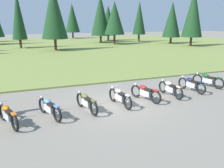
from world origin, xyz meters
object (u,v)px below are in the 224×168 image
at_px(motorcycle_olive, 86,102).
at_px(motorcycle_british_green, 208,80).
at_px(motorcycle_orange, 8,115).
at_px(motorcycle_cream, 170,88).
at_px(motorcycle_sky_blue, 49,108).
at_px(motorcycle_silver, 120,97).
at_px(motorcycle_red, 145,92).
at_px(motorcycle_navy, 191,84).

bearing_deg(motorcycle_olive, motorcycle_british_green, 9.12).
distance_m(motorcycle_orange, motorcycle_cream, 8.29).
relative_size(motorcycle_sky_blue, motorcycle_silver, 0.97).
relative_size(motorcycle_olive, motorcycle_british_green, 1.04).
bearing_deg(motorcycle_olive, motorcycle_red, 6.43).
bearing_deg(motorcycle_british_green, motorcycle_cream, -166.72).
relative_size(motorcycle_silver, motorcycle_red, 1.03).
distance_m(motorcycle_sky_blue, motorcycle_silver, 3.44).
relative_size(motorcycle_orange, motorcycle_silver, 0.96).
height_order(motorcycle_orange, motorcycle_silver, same).
height_order(motorcycle_olive, motorcycle_navy, same).
distance_m(motorcycle_cream, motorcycle_navy, 1.73).
bearing_deg(motorcycle_sky_blue, motorcycle_silver, 5.04).
distance_m(motorcycle_sky_blue, motorcycle_red, 4.97).
xyz_separation_m(motorcycle_silver, motorcycle_cream, (3.18, 0.37, 0.00)).
distance_m(motorcycle_cream, motorcycle_british_green, 3.42).
bearing_deg(motorcycle_sky_blue, motorcycle_navy, 6.87).
height_order(motorcycle_olive, motorcycle_british_green, same).
bearing_deg(motorcycle_orange, motorcycle_british_green, 8.49).
bearing_deg(motorcycle_olive, motorcycle_sky_blue, -175.50).
distance_m(motorcycle_orange, motorcycle_british_green, 11.69).
relative_size(motorcycle_silver, motorcycle_navy, 1.00).
bearing_deg(motorcycle_british_green, motorcycle_olive, -170.88).
bearing_deg(motorcycle_navy, motorcycle_silver, -171.85).
bearing_deg(motorcycle_cream, motorcycle_sky_blue, -174.20).
height_order(motorcycle_cream, motorcycle_british_green, same).
height_order(motorcycle_orange, motorcycle_navy, same).
relative_size(motorcycle_red, motorcycle_british_green, 1.02).
xyz_separation_m(motorcycle_red, motorcycle_navy, (3.35, 0.50, 0.00)).
xyz_separation_m(motorcycle_silver, motorcycle_british_green, (6.50, 1.15, 0.00)).
relative_size(motorcycle_orange, motorcycle_red, 0.99).
bearing_deg(motorcycle_silver, motorcycle_olive, -174.43).
xyz_separation_m(motorcycle_silver, motorcycle_navy, (4.87, 0.70, 0.00)).
relative_size(motorcycle_orange, motorcycle_olive, 0.97).
height_order(motorcycle_red, motorcycle_navy, same).
relative_size(motorcycle_silver, motorcycle_cream, 1.00).
xyz_separation_m(motorcycle_sky_blue, motorcycle_british_green, (9.92, 1.46, 0.00)).
height_order(motorcycle_orange, motorcycle_british_green, same).
xyz_separation_m(motorcycle_orange, motorcycle_red, (6.58, 0.77, 0.00)).
xyz_separation_m(motorcycle_sky_blue, motorcycle_red, (4.95, 0.50, 0.00)).
bearing_deg(motorcycle_navy, motorcycle_orange, -172.71).
xyz_separation_m(motorcycle_orange, motorcycle_british_green, (11.56, 1.73, 0.00)).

